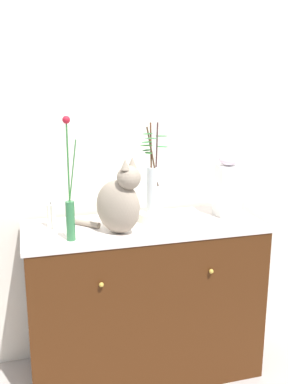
% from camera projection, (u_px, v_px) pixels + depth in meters
% --- Properties ---
extents(ground_plane, '(6.00, 6.00, 0.00)m').
position_uv_depth(ground_plane, '(144.00, 369.00, 2.54)').
color(ground_plane, '#9D9590').
extents(wall_back, '(4.40, 0.08, 2.60)m').
position_uv_depth(wall_back, '(129.00, 143.00, 2.54)').
color(wall_back, silver).
rests_on(wall_back, ground_plane).
extents(sideboard, '(1.29, 0.53, 0.90)m').
position_uv_depth(sideboard, '(144.00, 300.00, 2.44)').
color(sideboard, '#41200C').
rests_on(sideboard, ground_plane).
extents(cat_sitting, '(0.37, 0.38, 0.39)m').
position_uv_depth(cat_sitting, '(119.00, 202.00, 2.16)').
color(cat_sitting, gray).
rests_on(cat_sitting, sideboard).
extents(vase_slim_green, '(0.06, 0.04, 0.60)m').
position_uv_depth(vase_slim_green, '(70.00, 207.00, 2.05)').
color(vase_slim_green, '#316F41').
rests_on(vase_slim_green, sideboard).
extents(bowl_porcelain, '(0.19, 0.19, 0.05)m').
position_uv_depth(bowl_porcelain, '(153.00, 216.00, 2.39)').
color(bowl_porcelain, silver).
rests_on(bowl_porcelain, sideboard).
extents(vase_glass_clear, '(0.17, 0.13, 0.49)m').
position_uv_depth(vase_glass_clear, '(153.00, 185.00, 2.35)').
color(vase_glass_clear, silver).
rests_on(vase_glass_clear, bowl_porcelain).
extents(jar_lidded_porcelain, '(0.12, 0.12, 0.38)m').
position_uv_depth(jar_lidded_porcelain, '(227.00, 186.00, 2.45)').
color(jar_lidded_porcelain, white).
rests_on(jar_lidded_porcelain, sideboard).
extents(candle_pillar, '(0.04, 0.04, 0.14)m').
position_uv_depth(candle_pillar, '(51.00, 216.00, 2.26)').
color(candle_pillar, silver).
rests_on(candle_pillar, sideboard).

